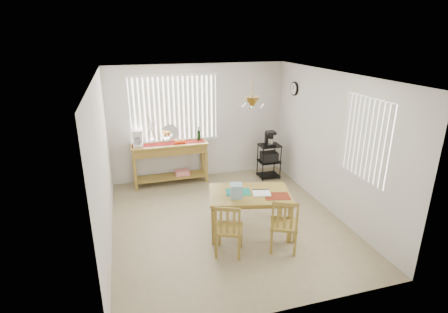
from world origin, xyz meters
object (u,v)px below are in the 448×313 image
object	(u,v)px
dining_table	(250,197)
chair_left	(229,229)
wire_cart	(269,158)
chair_right	(284,225)
sideboard	(170,154)
cart_items	(270,138)

from	to	relation	value
dining_table	chair_left	size ratio (longest dim) A/B	1.71
wire_cart	chair_right	world-z (taller)	chair_right
sideboard	chair_right	world-z (taller)	sideboard
dining_table	sideboard	bearing A→B (deg)	112.37
cart_items	chair_right	size ratio (longest dim) A/B	0.37
sideboard	cart_items	world-z (taller)	cart_items
chair_left	dining_table	bearing A→B (deg)	45.65
sideboard	wire_cart	world-z (taller)	sideboard
cart_items	chair_left	world-z (taller)	cart_items
chair_right	cart_items	bearing A→B (deg)	71.50
cart_items	dining_table	world-z (taller)	cart_items
dining_table	chair_left	bearing A→B (deg)	-134.35
wire_cart	cart_items	distance (m)	0.47
sideboard	wire_cart	distance (m)	2.27
dining_table	wire_cart	bearing A→B (deg)	59.13
sideboard	dining_table	bearing A→B (deg)	-67.63
sideboard	chair_left	bearing A→B (deg)	-81.13
wire_cart	cart_items	size ratio (longest dim) A/B	2.43
chair_left	chair_right	xyz separation A→B (m)	(0.85, -0.13, 0.01)
sideboard	cart_items	distance (m)	2.27
dining_table	chair_right	world-z (taller)	chair_right
sideboard	chair_left	xyz separation A→B (m)	(0.46, -2.94, -0.27)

